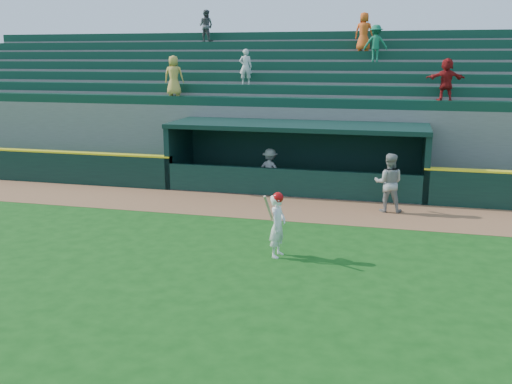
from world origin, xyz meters
TOP-DOWN VIEW (x-y plane):
  - ground at (0.00, 0.00)m, footprint 120.00×120.00m
  - warning_track at (0.00, 4.90)m, footprint 40.00×3.00m
  - dugout_player_front at (3.40, 5.32)m, footprint 0.92×0.72m
  - dugout_player_inside at (-0.92, 7.36)m, footprint 1.11×0.81m
  - dugout at (0.00, 8.00)m, footprint 9.40×2.80m
  - stands at (0.04, 12.57)m, footprint 34.50×6.29m
  - batter_at_plate at (0.87, 0.34)m, footprint 0.51×0.79m

SIDE VIEW (x-z plane):
  - ground at x=0.00m, z-range 0.00..0.00m
  - warning_track at x=0.00m, z-range 0.00..0.01m
  - dugout_player_inside at x=-0.92m, z-range 0.00..1.55m
  - batter_at_plate at x=0.87m, z-range 0.00..1.65m
  - dugout_player_front at x=3.40m, z-range 0.00..1.88m
  - dugout at x=0.00m, z-range 0.13..2.59m
  - stands at x=0.04m, z-range -1.35..6.15m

